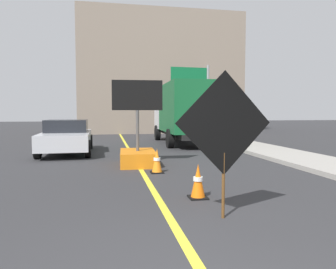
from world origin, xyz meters
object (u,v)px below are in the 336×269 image
pickup_car (67,136)px  arrow_board_trailer (138,150)px  traffic_cone_near_sign (198,181)px  box_truck (183,112)px  traffic_cone_mid_lane (157,161)px  roadwork_sign (224,126)px  highway_guide_sign (197,87)px

pickup_car → arrow_board_trailer: bearing=-53.5°
traffic_cone_near_sign → box_truck: bearing=78.0°
arrow_board_trailer → traffic_cone_mid_lane: arrow_board_trailer is taller
arrow_board_trailer → roadwork_sign: bearing=-81.2°
box_truck → traffic_cone_mid_lane: bearing=-108.5°
roadwork_sign → arrow_board_trailer: bearing=98.8°
roadwork_sign → highway_guide_sign: size_ratio=0.47×
box_truck → pickup_car: (-5.65, -2.98, -1.03)m
arrow_board_trailer → traffic_cone_near_sign: bearing=-79.6°
roadwork_sign → arrow_board_trailer: (-0.85, 5.49, -0.99)m
pickup_car → traffic_cone_mid_lane: pickup_car is taller
roadwork_sign → traffic_cone_mid_lane: bearing=96.4°
roadwork_sign → traffic_cone_mid_lane: size_ratio=3.45×
roadwork_sign → traffic_cone_mid_lane: roadwork_sign is taller
roadwork_sign → arrow_board_trailer: 5.64m
highway_guide_sign → roadwork_sign: bearing=-104.5°
box_truck → arrow_board_trailer: bearing=-115.3°
box_truck → traffic_cone_near_sign: size_ratio=10.31×
highway_guide_sign → traffic_cone_near_sign: 16.81m
arrow_board_trailer → highway_guide_sign: bearing=65.6°
pickup_car → traffic_cone_near_sign: pickup_car is taller
box_truck → traffic_cone_near_sign: 11.07m
arrow_board_trailer → highway_guide_sign: 13.12m
roadwork_sign → traffic_cone_mid_lane: 4.18m
box_truck → traffic_cone_mid_lane: 8.52m
traffic_cone_near_sign → traffic_cone_mid_lane: size_ratio=1.00×
highway_guide_sign → pickup_car: bearing=-134.1°
arrow_board_trailer → traffic_cone_mid_lane: (0.40, -1.49, -0.15)m
arrow_board_trailer → highway_guide_sign: highway_guide_sign is taller
pickup_car → traffic_cone_mid_lane: 5.83m
arrow_board_trailer → traffic_cone_near_sign: (0.78, -4.26, -0.15)m
pickup_car → highway_guide_sign: (7.88, 8.14, 2.73)m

